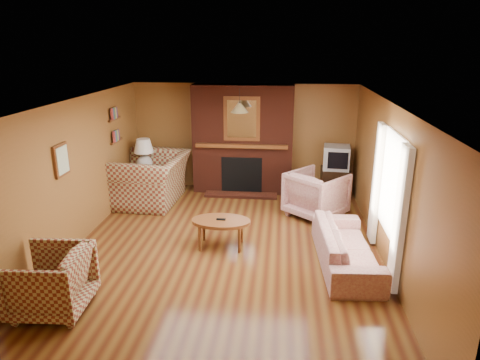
# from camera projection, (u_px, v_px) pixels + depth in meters

# --- Properties ---
(floor) EXTENTS (6.50, 6.50, 0.00)m
(floor) POSITION_uv_depth(u_px,v_px,m) (225.00, 250.00, 7.04)
(floor) COLOR #4B2210
(floor) RESTS_ON ground
(ceiling) EXTENTS (6.50, 6.50, 0.00)m
(ceiling) POSITION_uv_depth(u_px,v_px,m) (224.00, 104.00, 6.30)
(ceiling) COLOR white
(ceiling) RESTS_ON wall_back
(wall_back) EXTENTS (6.50, 0.00, 6.50)m
(wall_back) POSITION_uv_depth(u_px,v_px,m) (244.00, 137.00, 9.74)
(wall_back) COLOR #945B2D
(wall_back) RESTS_ON floor
(wall_front) EXTENTS (6.50, 0.00, 6.50)m
(wall_front) POSITION_uv_depth(u_px,v_px,m) (172.00, 300.00, 3.59)
(wall_front) COLOR #945B2D
(wall_front) RESTS_ON floor
(wall_left) EXTENTS (0.00, 6.50, 6.50)m
(wall_left) POSITION_uv_depth(u_px,v_px,m) (71.00, 176.00, 6.91)
(wall_left) COLOR #945B2D
(wall_left) RESTS_ON floor
(wall_right) EXTENTS (0.00, 6.50, 6.50)m
(wall_right) POSITION_uv_depth(u_px,v_px,m) (389.00, 186.00, 6.43)
(wall_right) COLOR #945B2D
(wall_right) RESTS_ON floor
(fireplace) EXTENTS (2.20, 0.82, 2.40)m
(fireplace) POSITION_uv_depth(u_px,v_px,m) (243.00, 140.00, 9.50)
(fireplace) COLOR #4A1A10
(fireplace) RESTS_ON floor
(window_right) EXTENTS (0.10, 1.85, 2.00)m
(window_right) POSITION_uv_depth(u_px,v_px,m) (388.00, 195.00, 6.26)
(window_right) COLOR beige
(window_right) RESTS_ON wall_right
(bookshelf) EXTENTS (0.09, 0.55, 0.71)m
(bookshelf) POSITION_uv_depth(u_px,v_px,m) (116.00, 126.00, 8.56)
(bookshelf) COLOR #603017
(bookshelf) RESTS_ON wall_left
(botanical_print) EXTENTS (0.05, 0.40, 0.50)m
(botanical_print) POSITION_uv_depth(u_px,v_px,m) (61.00, 160.00, 6.51)
(botanical_print) COLOR #603017
(botanical_print) RESTS_ON wall_left
(pendant_light) EXTENTS (0.36, 0.36, 0.48)m
(pendant_light) POSITION_uv_depth(u_px,v_px,m) (240.00, 108.00, 8.60)
(pendant_light) COLOR black
(pendant_light) RESTS_ON ceiling
(plaid_loveseat) EXTENTS (1.46, 1.65, 1.02)m
(plaid_loveseat) POSITION_uv_depth(u_px,v_px,m) (151.00, 179.00, 9.01)
(plaid_loveseat) COLOR maroon
(plaid_loveseat) RESTS_ON floor
(plaid_armchair) EXTENTS (0.95, 0.93, 0.83)m
(plaid_armchair) POSITION_uv_depth(u_px,v_px,m) (51.00, 281.00, 5.35)
(plaid_armchair) COLOR maroon
(plaid_armchair) RESTS_ON floor
(floral_sofa) EXTENTS (0.91, 2.06, 0.59)m
(floral_sofa) POSITION_uv_depth(u_px,v_px,m) (346.00, 247.00, 6.51)
(floral_sofa) COLOR #C5B099
(floral_sofa) RESTS_ON floor
(floral_armchair) EXTENTS (1.37, 1.38, 0.90)m
(floral_armchair) POSITION_uv_depth(u_px,v_px,m) (316.00, 194.00, 8.29)
(floral_armchair) COLOR #C5B099
(floral_armchair) RESTS_ON floor
(coffee_table) EXTENTS (0.97, 0.60, 0.50)m
(coffee_table) POSITION_uv_depth(u_px,v_px,m) (221.00, 223.00, 7.04)
(coffee_table) COLOR #603017
(coffee_table) RESTS_ON floor
(side_table) EXTENTS (0.44, 0.44, 0.58)m
(side_table) POSITION_uv_depth(u_px,v_px,m) (146.00, 183.00, 9.47)
(side_table) COLOR #603017
(side_table) RESTS_ON floor
(table_lamp) EXTENTS (0.43, 0.43, 0.71)m
(table_lamp) POSITION_uv_depth(u_px,v_px,m) (144.00, 153.00, 9.26)
(table_lamp) COLOR silver
(table_lamp) RESTS_ON side_table
(tv_stand) EXTENTS (0.59, 0.54, 0.64)m
(tv_stand) POSITION_uv_depth(u_px,v_px,m) (335.00, 183.00, 9.39)
(tv_stand) COLOR black
(tv_stand) RESTS_ON floor
(crt_tv) EXTENTS (0.59, 0.59, 0.50)m
(crt_tv) POSITION_uv_depth(u_px,v_px,m) (336.00, 157.00, 9.21)
(crt_tv) COLOR #A8AAAF
(crt_tv) RESTS_ON tv_stand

